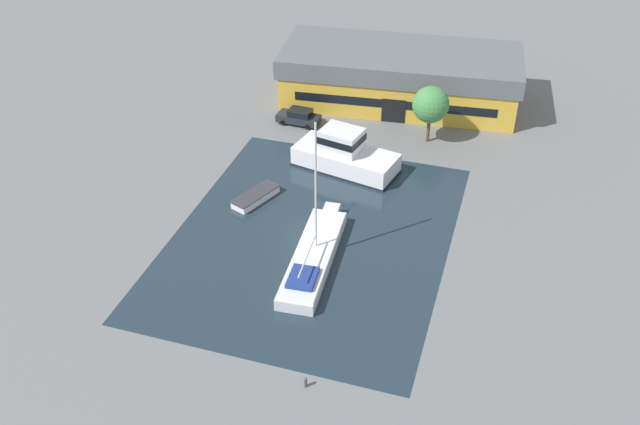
% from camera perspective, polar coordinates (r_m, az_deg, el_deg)
% --- Properties ---
extents(ground_plane, '(440.00, 440.00, 0.00)m').
position_cam_1_polar(ground_plane, '(56.60, -0.62, -1.97)').
color(ground_plane, slate).
extents(water_canal, '(21.29, 27.48, 0.01)m').
position_cam_1_polar(water_canal, '(56.59, -0.62, -1.97)').
color(water_canal, '#1E2D38').
rests_on(water_canal, ground).
extents(warehouse_building, '(25.62, 13.01, 5.55)m').
position_cam_1_polar(warehouse_building, '(76.78, 6.42, 10.81)').
color(warehouse_building, gold).
rests_on(warehouse_building, ground).
extents(quay_tree_near_building, '(3.50, 3.50, 5.67)m').
position_cam_1_polar(quay_tree_near_building, '(68.58, 8.85, 8.52)').
color(quay_tree_near_building, brown).
rests_on(quay_tree_near_building, ground).
extents(parked_car, '(4.42, 2.05, 1.60)m').
position_cam_1_polar(parked_car, '(72.36, -1.70, 7.67)').
color(parked_car, '#1E2328').
rests_on(parked_car, ground).
extents(sailboat_moored, '(3.59, 12.83, 11.47)m').
position_cam_1_polar(sailboat_moored, '(53.76, -0.51, -3.50)').
color(sailboat_moored, silver).
rests_on(sailboat_moored, water_canal).
extents(motor_cruiser, '(10.02, 5.81, 3.86)m').
position_cam_1_polar(motor_cruiser, '(64.55, 1.98, 4.62)').
color(motor_cruiser, white).
rests_on(motor_cruiser, water_canal).
extents(small_dinghy, '(3.22, 4.90, 0.69)m').
position_cam_1_polar(small_dinghy, '(60.90, -5.18, 1.27)').
color(small_dinghy, white).
rests_on(small_dinghy, water_canal).
extents(mooring_bollard, '(0.23, 0.23, 0.76)m').
position_cam_1_polar(mooring_bollard, '(45.01, -1.17, -13.39)').
color(mooring_bollard, '#47474C').
rests_on(mooring_bollard, ground).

